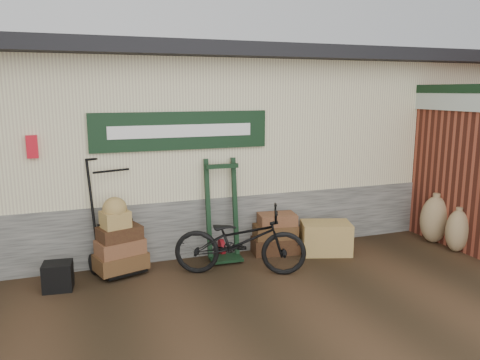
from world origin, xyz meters
The scene contains 11 objects.
ground centered at (0.00, 0.00, 0.00)m, with size 80.00×80.00×0.00m, color black.
station_building centered at (-0.01, 2.74, 1.61)m, with size 14.40×4.10×3.20m.
brick_outbuilding centered at (4.70, 1.19, 1.30)m, with size 1.71×4.51×2.62m.
porter_trolley centered at (-1.32, 0.85, 0.82)m, with size 0.82×0.62×1.64m, color black, non-canonical shape.
green_barrow centered at (0.26, 0.79, 0.76)m, with size 0.55×0.46×1.52m, color black, non-canonical shape.
suitcase_stack centered at (1.11, 0.77, 0.32)m, with size 0.72×0.45×0.64m, color #331910, non-canonical shape.
wicker_hamper centered at (1.85, 0.47, 0.25)m, with size 0.76×0.49×0.49m, color olive.
black_trunk centered at (-2.09, 0.42, 0.18)m, with size 0.36×0.31×0.36m, color black.
bicycle centered at (0.30, 0.13, 0.53)m, with size 1.83×0.64×1.07m, color black.
burlap_sack_left centered at (3.83, 0.30, 0.40)m, with size 0.50×0.42×0.79m, color #7F6344.
burlap_sack_right centered at (3.85, -0.18, 0.34)m, with size 0.42×0.36×0.68m, color #7F6344.
Camera 1 is at (-1.81, -5.69, 2.53)m, focal length 35.00 mm.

